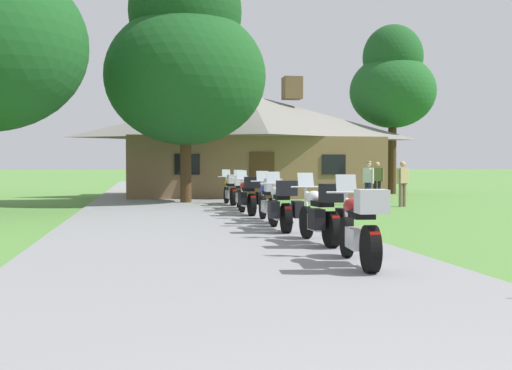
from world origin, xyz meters
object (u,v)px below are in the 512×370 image
at_px(motorcycle_blue_fourth_in_row, 269,200).
at_px(bystander_tan_shirt_by_tree, 403,181).
at_px(motorcycle_yellow_farthest_in_row, 230,190).
at_px(bystander_white_shirt_beside_signpost, 368,180).
at_px(motorcycle_white_second_in_row, 323,214).
at_px(motorcycle_red_fifth_in_row, 248,196).
at_px(motorcycle_red_nearest_to_camera, 360,227).
at_px(bystander_olive_shirt_near_lodge, 377,179).
at_px(motorcycle_white_third_in_row, 282,206).
at_px(motorcycle_yellow_sixth_in_row, 240,192).
at_px(tree_by_lodge_front, 185,57).
at_px(tree_right_of_lodge, 393,82).

xyz_separation_m(motorcycle_blue_fourth_in_row, bystander_tan_shirt_by_tree, (6.19, 5.83, 0.31)).
bearing_deg(motorcycle_yellow_farthest_in_row, bystander_white_shirt_beside_signpost, -5.41).
distance_m(motorcycle_white_second_in_row, motorcycle_red_fifth_in_row, 7.15).
bearing_deg(motorcycle_blue_fourth_in_row, motorcycle_red_fifth_in_row, 93.78).
bearing_deg(bystander_white_shirt_beside_signpost, motorcycle_red_nearest_to_camera, -45.45).
distance_m(bystander_olive_shirt_near_lodge, bystander_tan_shirt_by_tree, 3.45).
distance_m(motorcycle_white_second_in_row, motorcycle_white_third_in_row, 2.48).
bearing_deg(bystander_tan_shirt_by_tree, bystander_white_shirt_beside_signpost, 110.82).
distance_m(bystander_white_shirt_beside_signpost, bystander_tan_shirt_by_tree, 1.42).
height_order(motorcycle_blue_fourth_in_row, motorcycle_yellow_sixth_in_row, same).
height_order(motorcycle_white_third_in_row, tree_by_lodge_front, tree_by_lodge_front).
bearing_deg(motorcycle_white_second_in_row, motorcycle_yellow_sixth_in_row, 87.48).
bearing_deg(motorcycle_blue_fourth_in_row, motorcycle_red_nearest_to_camera, -90.25).
relative_size(motorcycle_red_nearest_to_camera, motorcycle_white_third_in_row, 1.00).
height_order(motorcycle_blue_fourth_in_row, tree_by_lodge_front, tree_by_lodge_front).
xyz_separation_m(motorcycle_white_second_in_row, motorcycle_white_third_in_row, (-0.21, 2.47, 0.00)).
distance_m(motorcycle_white_third_in_row, bystander_white_shirt_beside_signpost, 10.71).
bearing_deg(bystander_tan_shirt_by_tree, motorcycle_yellow_sixth_in_row, 171.15).
xyz_separation_m(motorcycle_white_second_in_row, motorcycle_red_fifth_in_row, (-0.16, 7.15, 0.00)).
bearing_deg(motorcycle_white_third_in_row, bystander_tan_shirt_by_tree, 53.17).
bearing_deg(motorcycle_red_fifth_in_row, bystander_white_shirt_beside_signpost, 37.86).
bearing_deg(motorcycle_white_second_in_row, bystander_olive_shirt_near_lodge, 62.33).
xyz_separation_m(motorcycle_white_third_in_row, motorcycle_yellow_sixth_in_row, (0.16, 7.01, 0.01)).
xyz_separation_m(motorcycle_red_fifth_in_row, bystander_white_shirt_beside_signpost, (5.40, 4.54, 0.34)).
height_order(motorcycle_white_second_in_row, motorcycle_white_third_in_row, same).
relative_size(motorcycle_blue_fourth_in_row, tree_by_lodge_front, 0.21).
bearing_deg(motorcycle_yellow_farthest_in_row, bystander_olive_shirt_near_lodge, 15.24).
height_order(motorcycle_white_second_in_row, motorcycle_blue_fourth_in_row, same).
height_order(motorcycle_red_fifth_in_row, motorcycle_yellow_farthest_in_row, same).
relative_size(motorcycle_yellow_sixth_in_row, bystander_olive_shirt_near_lodge, 1.25).
relative_size(motorcycle_white_third_in_row, tree_by_lodge_front, 0.21).
bearing_deg(tree_by_lodge_front, motorcycle_blue_fourth_in_row, -80.57).
relative_size(motorcycle_white_third_in_row, bystander_olive_shirt_near_lodge, 1.25).
relative_size(motorcycle_yellow_farthest_in_row, bystander_white_shirt_beside_signpost, 1.24).
xyz_separation_m(motorcycle_blue_fourth_in_row, tree_by_lodge_front, (-1.50, 9.01, 5.13)).
xyz_separation_m(motorcycle_red_nearest_to_camera, motorcycle_red_fifth_in_row, (0.02, 9.66, -0.01)).
bearing_deg(tree_right_of_lodge, motorcycle_yellow_sixth_in_row, -131.59).
bearing_deg(bystander_olive_shirt_near_lodge, motorcycle_red_fifth_in_row, 75.13).
relative_size(bystander_olive_shirt_near_lodge, bystander_tan_shirt_by_tree, 1.00).
xyz_separation_m(bystander_olive_shirt_near_lodge, tree_right_of_lodge, (3.47, 6.75, 5.06)).
xyz_separation_m(motorcycle_red_nearest_to_camera, motorcycle_yellow_sixth_in_row, (0.13, 11.99, 0.00)).
xyz_separation_m(motorcycle_yellow_farthest_in_row, bystander_tan_shirt_by_tree, (6.17, -1.39, 0.31)).
relative_size(motorcycle_white_third_in_row, motorcycle_yellow_farthest_in_row, 1.00).
bearing_deg(motorcycle_white_second_in_row, tree_by_lodge_front, 93.57).
xyz_separation_m(bystander_white_shirt_beside_signpost, bystander_tan_shirt_by_tree, (0.91, -1.09, -0.02)).
bearing_deg(tree_by_lodge_front, bystander_white_shirt_beside_signpost, -17.13).
bearing_deg(bystander_tan_shirt_by_tree, motorcycle_red_fifth_in_row, -170.36).
height_order(motorcycle_white_third_in_row, motorcycle_yellow_sixth_in_row, same).
height_order(motorcycle_white_third_in_row, motorcycle_yellow_farthest_in_row, same).
xyz_separation_m(motorcycle_yellow_sixth_in_row, tree_right_of_lodge, (10.02, 11.29, 5.37)).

